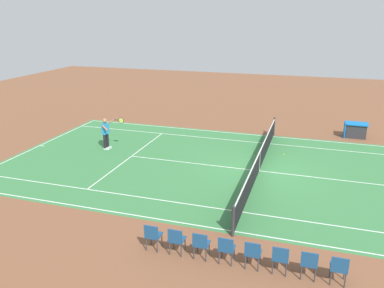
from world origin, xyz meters
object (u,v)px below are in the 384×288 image
(spectator_chair_2, at_px, (280,257))
(spectator_chair_6, at_px, (176,239))
(tennis_net, at_px, (259,161))
(tennis_ball, at_px, (283,155))
(tennis_player_near, at_px, (106,132))
(spectator_chair_0, at_px, (339,267))
(spectator_chair_3, at_px, (253,252))
(spectator_chair_1, at_px, (309,262))
(equipment_cart_tarped, at_px, (355,130))
(spectator_chair_5, at_px, (201,243))
(spectator_chair_7, at_px, (153,235))
(spectator_chair_4, at_px, (226,248))

(spectator_chair_2, xyz_separation_m, spectator_chair_6, (3.01, 0.00, 0.00))
(tennis_net, xyz_separation_m, tennis_ball, (-0.88, -2.46, -0.46))
(tennis_player_near, distance_m, spectator_chair_0, 13.80)
(spectator_chair_0, distance_m, spectator_chair_2, 1.51)
(spectator_chair_3, bearing_deg, spectator_chair_0, 180.00)
(spectator_chair_1, relative_size, equipment_cart_tarped, 0.70)
(spectator_chair_1, relative_size, spectator_chair_2, 1.00)
(tennis_net, xyz_separation_m, spectator_chair_3, (-0.88, 7.28, 0.03))
(spectator_chair_5, height_order, spectator_chair_6, same)
(tennis_player_near, relative_size, spectator_chair_0, 1.93)
(spectator_chair_3, height_order, equipment_cart_tarped, spectator_chair_3)
(spectator_chair_1, bearing_deg, tennis_player_near, -37.05)
(spectator_chair_6, distance_m, spectator_chair_7, 0.75)
(tennis_net, distance_m, spectator_chair_1, 7.66)
(spectator_chair_5, bearing_deg, spectator_chair_7, 0.00)
(spectator_chair_5, relative_size, spectator_chair_6, 1.00)
(spectator_chair_4, distance_m, spectator_chair_5, 0.75)
(spectator_chair_4, xyz_separation_m, spectator_chair_5, (0.75, 0.00, 0.00))
(spectator_chair_4, bearing_deg, spectator_chair_5, 0.00)
(tennis_ball, bearing_deg, spectator_chair_4, 85.57)
(tennis_player_near, xyz_separation_m, spectator_chair_7, (-6.01, 7.95, -0.41))
(spectator_chair_2, relative_size, spectator_chair_4, 1.00)
(spectator_chair_1, xyz_separation_m, equipment_cart_tarped, (-2.13, -14.09, -0.08))
(spectator_chair_0, height_order, equipment_cart_tarped, spectator_chair_0)
(spectator_chair_4, height_order, spectator_chair_5, same)
(spectator_chair_1, bearing_deg, spectator_chair_6, 0.00)
(tennis_player_near, height_order, spectator_chair_1, tennis_player_near)
(tennis_player_near, bearing_deg, spectator_chair_4, 136.12)
(spectator_chair_1, height_order, spectator_chair_5, same)
(equipment_cart_tarped, bearing_deg, spectator_chair_1, 81.40)
(spectator_chair_4, bearing_deg, spectator_chair_1, 180.00)
(spectator_chair_1, height_order, spectator_chair_2, same)
(spectator_chair_1, bearing_deg, tennis_net, -71.87)
(spectator_chair_5, distance_m, spectator_chair_7, 1.51)
(spectator_chair_2, xyz_separation_m, spectator_chair_3, (0.75, 0.00, 0.00))
(spectator_chair_2, relative_size, spectator_chair_7, 1.00)
(spectator_chair_2, bearing_deg, tennis_player_near, -39.12)
(tennis_player_near, height_order, spectator_chair_2, tennis_player_near)
(spectator_chair_0, height_order, spectator_chair_5, same)
(spectator_chair_5, bearing_deg, spectator_chair_3, 180.00)
(tennis_net, distance_m, spectator_chair_6, 7.41)
(tennis_ball, height_order, spectator_chair_7, spectator_chair_7)
(tennis_player_near, relative_size, spectator_chair_6, 1.93)
(tennis_player_near, bearing_deg, spectator_chair_3, 138.61)
(spectator_chair_7, bearing_deg, spectator_chair_6, 180.00)
(spectator_chair_0, xyz_separation_m, equipment_cart_tarped, (-1.38, -14.09, -0.08))
(spectator_chair_1, bearing_deg, spectator_chair_4, 0.00)
(tennis_player_near, height_order, spectator_chair_7, tennis_player_near)
(spectator_chair_4, bearing_deg, tennis_player_near, -43.88)
(tennis_net, height_order, spectator_chair_0, tennis_net)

